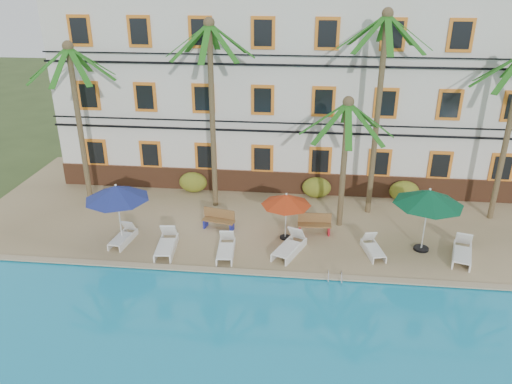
# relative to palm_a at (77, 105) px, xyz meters

# --- Properties ---
(ground) EXTENTS (100.00, 100.00, 0.00)m
(ground) POSITION_rel_palm_a_xyz_m (9.94, -4.34, -5.41)
(ground) COLOR #384C23
(ground) RESTS_ON ground
(pool_deck) EXTENTS (30.00, 12.00, 0.25)m
(pool_deck) POSITION_rel_palm_a_xyz_m (9.94, 0.66, -5.28)
(pool_deck) COLOR tan
(pool_deck) RESTS_ON ground
(pool_coping) EXTENTS (30.00, 0.35, 0.06)m
(pool_coping) POSITION_rel_palm_a_xyz_m (9.94, -5.24, -5.13)
(pool_coping) COLOR tan
(pool_coping) RESTS_ON pool_deck
(hotel_building) EXTENTS (25.40, 6.44, 10.22)m
(hotel_building) POSITION_rel_palm_a_xyz_m (9.94, 5.64, -0.03)
(hotel_building) COLOR silver
(hotel_building) RESTS_ON pool_deck
(palm_a) EXTENTS (4.05, 4.05, 8.07)m
(palm_a) POSITION_rel_palm_a_xyz_m (0.00, 0.00, 0.00)
(palm_a) COLOR brown
(palm_a) RESTS_ON pool_deck
(palm_b) EXTENTS (4.05, 4.05, 9.05)m
(palm_b) POSITION_rel_palm_a_xyz_m (6.24, 0.75, 0.56)
(palm_b) COLOR brown
(palm_b) RESTS_ON pool_deck
(palm_c) EXTENTS (4.05, 4.05, 6.07)m
(palm_c) POSITION_rel_palm_a_xyz_m (12.39, -0.75, -1.18)
(palm_c) COLOR brown
(palm_c) RESTS_ON pool_deck
(palm_d) EXTENTS (4.05, 4.05, 9.50)m
(palm_d) POSITION_rel_palm_a_xyz_m (13.84, 0.79, 0.81)
(palm_d) COLOR brown
(palm_d) RESTS_ON pool_deck
(palm_e) EXTENTS (4.05, 4.05, 7.98)m
(palm_e) POSITION_rel_palm_a_xyz_m (19.63, 0.75, -0.05)
(palm_e) COLOR brown
(palm_e) RESTS_ON pool_deck
(shrub_left) EXTENTS (1.50, 0.90, 1.10)m
(shrub_left) POSITION_rel_palm_a_xyz_m (4.76, 2.26, -4.61)
(shrub_left) COLOR #2B5E1A
(shrub_left) RESTS_ON pool_deck
(shrub_mid) EXTENTS (1.50, 0.90, 1.10)m
(shrub_mid) POSITION_rel_palm_a_xyz_m (11.32, 2.26, -4.61)
(shrub_mid) COLOR #2B5E1A
(shrub_mid) RESTS_ON pool_deck
(shrub_right) EXTENTS (1.50, 0.90, 1.10)m
(shrub_right) POSITION_rel_palm_a_xyz_m (15.78, 2.26, -4.61)
(shrub_right) COLOR #2B5E1A
(shrub_right) RESTS_ON pool_deck
(umbrella_blue) EXTENTS (2.75, 2.75, 2.74)m
(umbrella_blue) POSITION_rel_palm_a_xyz_m (2.86, -3.38, -2.81)
(umbrella_blue) COLOR black
(umbrella_blue) RESTS_ON pool_deck
(umbrella_red) EXTENTS (2.19, 2.19, 2.19)m
(umbrella_red) POSITION_rel_palm_a_xyz_m (9.94, -2.30, -3.29)
(umbrella_red) COLOR black
(umbrella_red) RESTS_ON pool_deck
(umbrella_green) EXTENTS (2.86, 2.86, 2.85)m
(umbrella_green) POSITION_rel_palm_a_xyz_m (15.76, -2.68, -2.71)
(umbrella_green) COLOR black
(umbrella_green) RESTS_ON pool_deck
(lounger_a) EXTENTS (0.83, 1.78, 0.81)m
(lounger_a) POSITION_rel_palm_a_xyz_m (2.92, -3.40, -4.89)
(lounger_a) COLOR white
(lounger_a) RESTS_ON pool_deck
(lounger_b) EXTENTS (0.90, 2.08, 0.96)m
(lounger_b) POSITION_rel_palm_a_xyz_m (5.00, -3.91, -4.85)
(lounger_b) COLOR white
(lounger_b) RESTS_ON pool_deck
(lounger_c) EXTENTS (0.80, 1.92, 0.89)m
(lounger_c) POSITION_rel_palm_a_xyz_m (7.55, -3.94, -4.87)
(lounger_c) COLOR white
(lounger_c) RESTS_ON pool_deck
(lounger_d) EXTENTS (1.47, 2.16, 0.96)m
(lounger_d) POSITION_rel_palm_a_xyz_m (10.19, -3.52, -4.84)
(lounger_d) COLOR white
(lounger_d) RESTS_ON pool_deck
(lounger_e) EXTENTS (0.95, 1.76, 0.79)m
(lounger_e) POSITION_rel_palm_a_xyz_m (13.67, -3.19, -4.90)
(lounger_e) COLOR white
(lounger_e) RESTS_ON pool_deck
(lounger_f) EXTENTS (1.23, 2.11, 0.94)m
(lounger_f) POSITION_rel_palm_a_xyz_m (17.27, -3.23, -4.85)
(lounger_f) COLOR white
(lounger_f) RESTS_ON pool_deck
(bench_left) EXTENTS (1.57, 0.79, 0.93)m
(bench_left) POSITION_rel_palm_a_xyz_m (6.87, -1.69, -4.69)
(bench_left) COLOR olive
(bench_left) RESTS_ON pool_deck
(bench_right) EXTENTS (1.52, 0.53, 0.93)m
(bench_right) POSITION_rel_palm_a_xyz_m (11.21, -1.67, -4.69)
(bench_right) COLOR olive
(bench_right) RESTS_ON pool_deck
(pool_ladder) EXTENTS (0.54, 0.74, 0.74)m
(pool_ladder) POSITION_rel_palm_a_xyz_m (12.01, -5.34, -5.16)
(pool_ladder) COLOR silver
(pool_ladder) RESTS_ON ground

